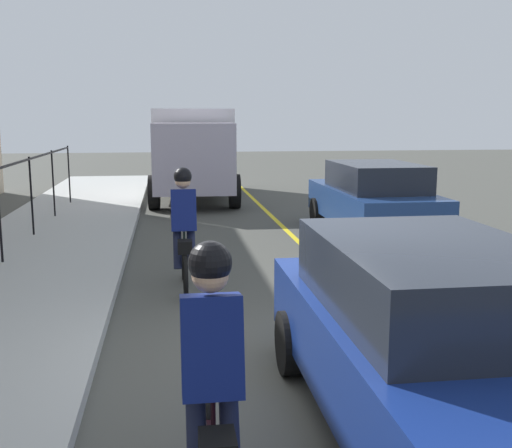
# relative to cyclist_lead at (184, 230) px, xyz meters

# --- Properties ---
(ground_plane) EXTENTS (80.00, 80.00, 0.00)m
(ground_plane) POSITION_rel_cyclist_lead_xyz_m (-3.02, -0.82, -0.91)
(ground_plane) COLOR #464640
(lane_line_centre) EXTENTS (36.00, 0.12, 0.01)m
(lane_line_centre) POSITION_rel_cyclist_lead_xyz_m (-3.02, -2.42, -0.91)
(lane_line_centre) COLOR yellow
(lane_line_centre) RESTS_ON ground
(cyclist_lead) EXTENTS (1.71, 0.36, 1.83)m
(cyclist_lead) POSITION_rel_cyclist_lead_xyz_m (0.00, 0.00, 0.00)
(cyclist_lead) COLOR black
(cyclist_lead) RESTS_ON ground
(cyclist_follow) EXTENTS (1.71, 0.36, 1.83)m
(cyclist_follow) POSITION_rel_cyclist_lead_xyz_m (-5.37, -0.03, 0.00)
(cyclist_follow) COLOR black
(cyclist_follow) RESTS_ON ground
(patrol_sedan) EXTENTS (4.40, 1.92, 1.58)m
(patrol_sedan) POSITION_rel_cyclist_lead_xyz_m (3.74, -4.14, -0.09)
(patrol_sedan) COLOR navy
(patrol_sedan) RESTS_ON ground
(parked_sedan_rear) EXTENTS (4.41, 1.93, 1.58)m
(parked_sedan_rear) POSITION_rel_cyclist_lead_xyz_m (-4.57, -1.81, -0.09)
(parked_sedan_rear) COLOR navy
(parked_sedan_rear) RESTS_ON ground
(box_truck_background) EXTENTS (6.79, 2.73, 2.78)m
(box_truck_background) POSITION_rel_cyclist_lead_xyz_m (10.75, -0.60, 0.64)
(box_truck_background) COLOR white
(box_truck_background) RESTS_ON ground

